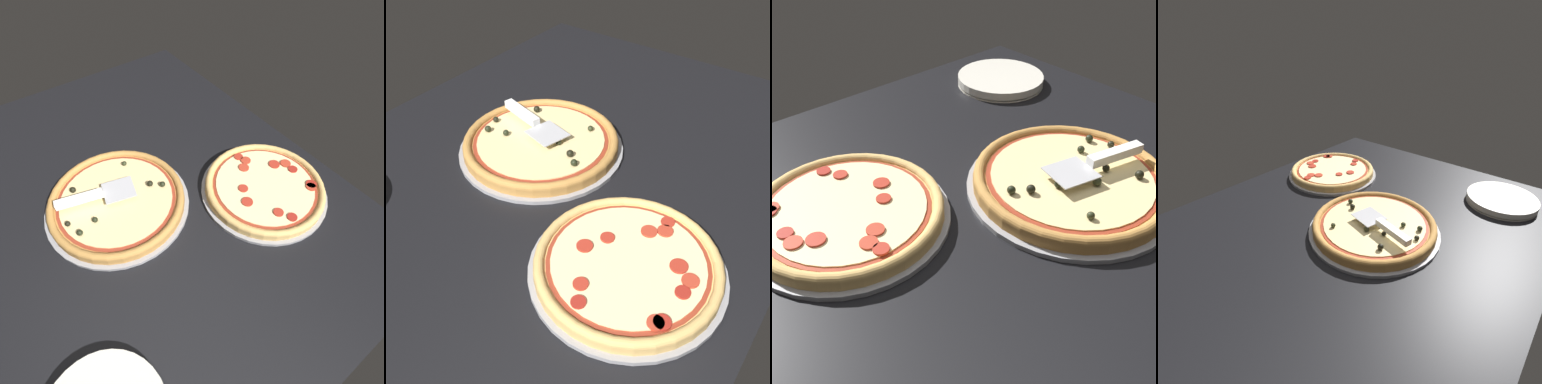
{
  "view_description": "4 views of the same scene",
  "coord_description": "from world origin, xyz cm",
  "views": [
    {
      "loc": [
        57.74,
        -20.42,
        71.9
      ],
      "look_at": [
        13.24,
        11.83,
        3.0
      ],
      "focal_mm": 28.0,
      "sensor_mm": 36.0,
      "label": 1
    },
    {
      "loc": [
        73.62,
        54.93,
        68.26
      ],
      "look_at": [
        13.24,
        11.83,
        3.0
      ],
      "focal_mm": 42.0,
      "sensor_mm": 36.0,
      "label": 2
    },
    {
      "loc": [
        -37.17,
        57.03,
        55.69
      ],
      "look_at": [
        13.24,
        11.83,
        3.0
      ],
      "focal_mm": 42.0,
      "sensor_mm": 36.0,
      "label": 3
    },
    {
      "loc": [
        -61.93,
        -52.04,
        58.13
      ],
      "look_at": [
        13.24,
        11.83,
        3.0
      ],
      "focal_mm": 28.0,
      "sensor_mm": 36.0,
      "label": 4
    }
  ],
  "objects": [
    {
      "name": "ground_plane",
      "position": [
        0.0,
        0.0,
        -1.8
      ],
      "size": [
        139.26,
        111.29,
        3.6
      ],
      "primitive_type": "cube",
      "color": "black"
    },
    {
      "name": "pizza_front",
      "position": [
        2.53,
        -7.33,
        2.63
      ],
      "size": [
        39.29,
        39.29,
        4.23
      ],
      "color": "#B77F3D",
      "rests_on": "pizza_pan_front"
    },
    {
      "name": "pizza_pan_back",
      "position": [
        23.95,
        30.97,
        0.5
      ],
      "size": [
        37.93,
        37.93,
        1.0
      ],
      "primitive_type": "cylinder",
      "color": "#939399",
      "rests_on": "ground_plane"
    },
    {
      "name": "pizza_pan_front",
      "position": [
        2.53,
        -7.32,
        0.5
      ],
      "size": [
        41.8,
        41.8,
        1.0
      ],
      "primitive_type": "cylinder",
      "color": "#939399",
      "rests_on": "ground_plane"
    },
    {
      "name": "serving_spatula",
      "position": [
        -0.31,
        -13.97,
        6.03
      ],
      "size": [
        10.39,
        22.4,
        2.0
      ],
      "color": "#B7B7BC",
      "rests_on": "pizza_front"
    },
    {
      "name": "pizza_back",
      "position": [
        23.95,
        31.0,
        2.48
      ],
      "size": [
        35.66,
        35.66,
        2.89
      ],
      "color": "#DBAD60",
      "rests_on": "pizza_pan_back"
    }
  ]
}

